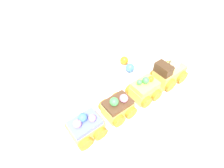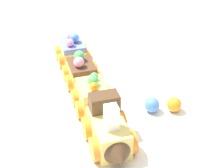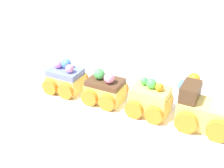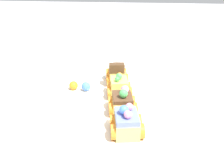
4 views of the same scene
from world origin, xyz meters
name	(u,v)px [view 2 (image 2 of 4)]	position (x,y,z in m)	size (l,w,h in m)	color
ground_plane	(106,105)	(0.00, 0.00, 0.00)	(10.00, 10.00, 0.00)	#B2B2B7
display_board	(106,102)	(0.00, 0.00, 0.01)	(0.68, 0.39, 0.01)	white
cake_train_locomotive	(109,133)	(0.13, 0.01, 0.04)	(0.13, 0.09, 0.08)	#EACC66
cake_car_lemon	(93,97)	(0.03, -0.02, 0.04)	(0.09, 0.08, 0.07)	#EACC66
cake_car_chocolate	(82,73)	(-0.06, -0.05, 0.04)	(0.09, 0.08, 0.07)	#EACC66
cake_car_blueberry	(73,52)	(-0.14, -0.07, 0.04)	(0.09, 0.08, 0.07)	#EACC66
gumball_orange	(174,105)	(0.03, 0.12, 0.03)	(0.03, 0.03, 0.03)	orange
gumball_blue	(152,105)	(0.04, 0.08, 0.03)	(0.03, 0.03, 0.03)	#4C84E0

